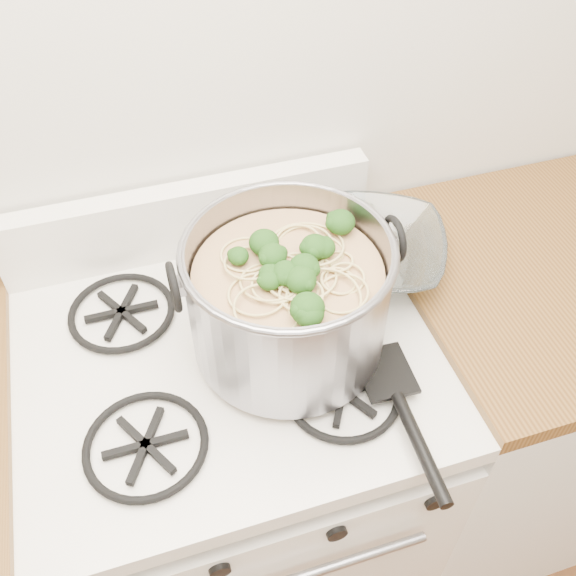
% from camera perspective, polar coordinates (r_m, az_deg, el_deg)
% --- Properties ---
extents(gas_range, '(0.76, 0.66, 0.92)m').
position_cam_1_polar(gas_range, '(1.58, -4.23, -16.29)').
color(gas_range, white).
rests_on(gas_range, ground).
extents(counter_left, '(0.25, 0.65, 0.92)m').
position_cam_1_polar(counter_left, '(1.60, -23.13, -19.42)').
color(counter_left, silver).
rests_on(counter_left, ground).
extents(counter_right, '(1.00, 0.65, 0.92)m').
position_cam_1_polar(counter_right, '(1.84, 23.41, -7.23)').
color(counter_right, silver).
rests_on(counter_right, ground).
extents(stock_pot, '(0.38, 0.35, 0.24)m').
position_cam_1_polar(stock_pot, '(1.09, 0.00, -0.97)').
color(stock_pot, gray).
rests_on(stock_pot, gas_range).
extents(spatula, '(0.30, 0.32, 0.02)m').
position_cam_1_polar(spatula, '(1.13, 8.66, -7.19)').
color(spatula, black).
rests_on(spatula, gas_range).
extents(glass_bowl, '(0.16, 0.16, 0.03)m').
position_cam_1_polar(glass_bowl, '(1.31, 7.27, 2.70)').
color(glass_bowl, white).
rests_on(glass_bowl, gas_range).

